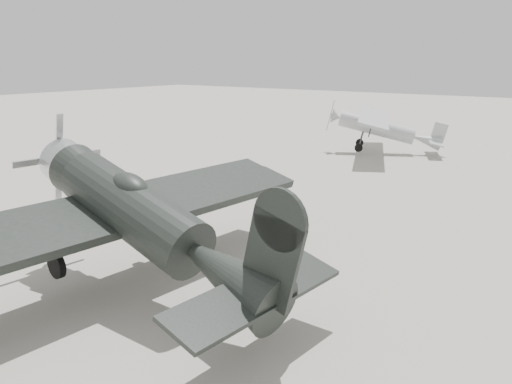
% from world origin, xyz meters
% --- Properties ---
extents(ground, '(160.00, 160.00, 0.00)m').
position_xyz_m(ground, '(0.00, 0.00, 0.00)').
color(ground, '#ACA798').
rests_on(ground, ground).
extents(lowwing_monoplane, '(9.45, 13.23, 4.26)m').
position_xyz_m(lowwing_monoplane, '(-0.62, -3.36, 2.25)').
color(lowwing_monoplane, black).
rests_on(lowwing_monoplane, ground).
extents(highwing_monoplane, '(7.89, 10.60, 3.07)m').
position_xyz_m(highwing_monoplane, '(-3.79, 20.69, 1.92)').
color(highwing_monoplane, '#A5A7AA').
rests_on(highwing_monoplane, ground).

